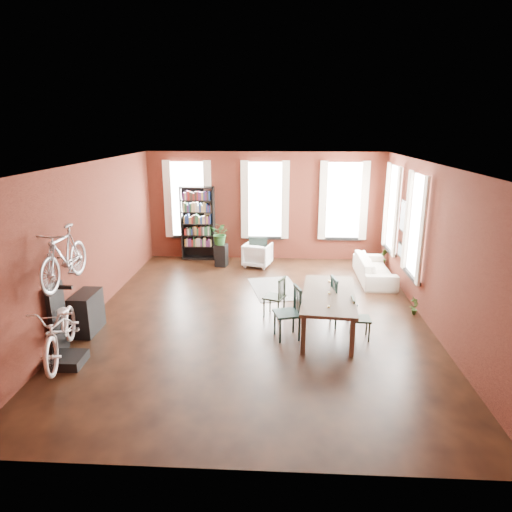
# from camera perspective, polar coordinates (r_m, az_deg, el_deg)

# --- Properties ---
(room) EXTENTS (9.00, 9.04, 3.22)m
(room) POSITION_cam_1_polar(r_m,az_deg,el_deg) (9.74, 1.78, 5.46)
(room) COLOR black
(room) RESTS_ON ground
(dining_table) EXTENTS (1.24, 2.32, 0.76)m
(dining_table) POSITION_cam_1_polar(r_m,az_deg,el_deg) (9.16, 9.01, -6.92)
(dining_table) COLOR #4E3D2E
(dining_table) RESTS_ON ground
(dining_chair_a) EXTENTS (0.57, 0.57, 1.01)m
(dining_chair_a) POSITION_cam_1_polar(r_m,az_deg,el_deg) (8.70, 3.91, -7.14)
(dining_chair_a) COLOR #1A3A38
(dining_chair_a) RESTS_ON ground
(dining_chair_b) EXTENTS (0.52, 0.52, 0.87)m
(dining_chair_b) POSITION_cam_1_polar(r_m,az_deg,el_deg) (9.67, 2.29, -5.11)
(dining_chair_b) COLOR black
(dining_chair_b) RESTS_ON ground
(dining_chair_c) EXTENTS (0.38, 0.38, 0.81)m
(dining_chair_c) POSITION_cam_1_polar(r_m,az_deg,el_deg) (8.91, 12.92, -7.61)
(dining_chair_c) COLOR black
(dining_chair_c) RESTS_ON ground
(dining_chair_d) EXTENTS (0.53, 0.53, 1.01)m
(dining_chair_d) POSITION_cam_1_polar(r_m,az_deg,el_deg) (9.39, 10.81, -5.61)
(dining_chair_d) COLOR #193838
(dining_chair_d) RESTS_ON ground
(bookshelf) EXTENTS (1.00, 0.32, 2.20)m
(bookshelf) POSITION_cam_1_polar(r_m,az_deg,el_deg) (13.78, -7.27, 4.06)
(bookshelf) COLOR black
(bookshelf) RESTS_ON ground
(white_armchair) EXTENTS (0.88, 0.85, 0.75)m
(white_armchair) POSITION_cam_1_polar(r_m,az_deg,el_deg) (13.10, 0.19, 0.31)
(white_armchair) COLOR silver
(white_armchair) RESTS_ON ground
(cream_sofa) EXTENTS (0.61, 2.08, 0.81)m
(cream_sofa) POSITION_cam_1_polar(r_m,az_deg,el_deg) (12.33, 14.61, -1.08)
(cream_sofa) COLOR beige
(cream_sofa) RESTS_ON ground
(striped_rug) EXTENTS (1.48, 1.96, 0.01)m
(striped_rug) POSITION_cam_1_polar(r_m,az_deg,el_deg) (11.39, 2.42, -4.10)
(striped_rug) COLOR black
(striped_rug) RESTS_ON ground
(bike_trainer) EXTENTS (0.57, 0.57, 0.16)m
(bike_trainer) POSITION_cam_1_polar(r_m,az_deg,el_deg) (8.56, -22.49, -11.94)
(bike_trainer) COLOR black
(bike_trainer) RESTS_ON ground
(bike_wall_rack) EXTENTS (0.16, 0.60, 1.30)m
(bike_wall_rack) POSITION_cam_1_polar(r_m,az_deg,el_deg) (8.77, -23.56, -7.27)
(bike_wall_rack) COLOR black
(bike_wall_rack) RESTS_ON ground
(console_table) EXTENTS (0.40, 0.80, 0.80)m
(console_table) POSITION_cam_1_polar(r_m,az_deg,el_deg) (9.56, -20.38, -6.64)
(console_table) COLOR black
(console_table) RESTS_ON ground
(plant_stand) EXTENTS (0.37, 0.37, 0.64)m
(plant_stand) POSITION_cam_1_polar(r_m,az_deg,el_deg) (13.17, -4.34, 0.10)
(plant_stand) COLOR black
(plant_stand) RESTS_ON ground
(plant_by_sofa) EXTENTS (0.45, 0.67, 0.28)m
(plant_by_sofa) POSITION_cam_1_polar(r_m,az_deg,el_deg) (13.45, 15.46, -0.92)
(plant_by_sofa) COLOR #386127
(plant_by_sofa) RESTS_ON ground
(plant_small) EXTENTS (0.40, 0.43, 0.14)m
(plant_small) POSITION_cam_1_polar(r_m,az_deg,el_deg) (10.44, 19.14, -6.55)
(plant_small) COLOR #355F26
(plant_small) RESTS_ON ground
(bicycle_floor) EXTENTS (0.87, 1.13, 1.91)m
(bicycle_floor) POSITION_cam_1_polar(r_m,az_deg,el_deg) (8.14, -23.54, -5.49)
(bicycle_floor) COLOR silver
(bicycle_floor) RESTS_ON bike_trainer
(bicycle_hung) EXTENTS (0.47, 1.00, 1.66)m
(bicycle_hung) POSITION_cam_1_polar(r_m,az_deg,el_deg) (8.22, -23.13, 2.17)
(bicycle_hung) COLOR #A5A8AD
(bicycle_hung) RESTS_ON bike_wall_rack
(plant_on_stand) EXTENTS (0.77, 0.81, 0.51)m
(plant_on_stand) POSITION_cam_1_polar(r_m,az_deg,el_deg) (13.01, -4.47, 2.51)
(plant_on_stand) COLOR #204F1F
(plant_on_stand) RESTS_ON plant_stand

